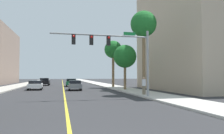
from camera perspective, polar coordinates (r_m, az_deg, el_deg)
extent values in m
plane|color=#2D2D30|center=(46.66, -12.91, -4.76)|extent=(192.00, 192.00, 0.00)
cube|color=#B2ADA3|center=(47.40, -23.47, -4.50)|extent=(3.54, 168.00, 0.15)
cube|color=beige|center=(47.51, -2.36, -4.69)|extent=(3.54, 168.00, 0.15)
cube|color=yellow|center=(46.66, -12.91, -4.76)|extent=(0.16, 144.00, 0.01)
cube|color=tan|center=(35.08, 25.22, 8.72)|extent=(16.94, 18.17, 17.21)
cylinder|color=gray|center=(19.67, 9.47, 0.94)|extent=(0.20, 0.20, 5.94)
cylinder|color=gray|center=(18.75, -2.89, 8.44)|extent=(8.57, 0.14, 0.14)
cube|color=black|center=(18.79, -0.95, 7.02)|extent=(0.32, 0.24, 0.84)
sphere|color=red|center=(18.70, -0.86, 7.84)|extent=(0.20, 0.20, 0.20)
cube|color=black|center=(18.54, -5.52, 7.16)|extent=(0.32, 0.24, 0.84)
sphere|color=red|center=(18.44, -5.46, 8.00)|extent=(0.20, 0.20, 0.20)
cube|color=black|center=(18.40, -10.19, 7.26)|extent=(0.32, 0.24, 0.84)
sphere|color=red|center=(18.30, -10.16, 8.10)|extent=(0.20, 0.20, 0.20)
cube|color=#147233|center=(19.41, 4.69, 8.82)|extent=(1.10, 0.04, 0.28)
cylinder|color=brown|center=(23.04, 8.44, 2.28)|extent=(0.33, 0.33, 7.41)
sphere|color=#1E6B28|center=(23.63, 8.38, 11.27)|extent=(2.79, 2.79, 2.79)
cone|color=#1E6B28|center=(24.01, 10.13, 10.57)|extent=(0.61, 1.32, 1.13)
cone|color=#1E6B28|center=(24.39, 8.61, 10.36)|extent=(1.33, 0.96, 1.31)
cone|color=#1E6B28|center=(24.19, 7.02, 10.46)|extent=(1.32, 0.82, 1.35)
cone|color=#1E6B28|center=(23.30, 6.43, 10.95)|extent=(0.45, 1.40, 1.02)
cone|color=#1E6B28|center=(22.77, 8.11, 11.27)|extent=(1.58, 1.20, 1.31)
cone|color=#1E6B28|center=(22.98, 9.81, 11.16)|extent=(1.61, 0.96, 1.43)
cylinder|color=brown|center=(29.47, 3.47, -1.54)|extent=(0.35, 0.35, 4.54)
sphere|color=#1E6B28|center=(29.59, 3.46, 2.85)|extent=(3.17, 3.17, 3.17)
cone|color=#1E6B28|center=(29.95, 5.15, 2.41)|extent=(0.55, 1.49, 1.25)
cone|color=#1E6B28|center=(30.49, 2.97, 2.32)|extent=(1.57, 0.46, 1.67)
cone|color=#1E6B28|center=(29.22, 1.74, 2.53)|extent=(0.57, 1.45, 1.40)
cone|color=#1E6B28|center=(28.68, 4.06, 2.62)|extent=(1.81, 0.50, 1.37)
cylinder|color=brown|center=(36.15, 0.31, -0.28)|extent=(0.42, 0.42, 6.32)
sphere|color=#1E6B28|center=(36.40, 0.31, 4.70)|extent=(2.98, 2.98, 2.98)
cone|color=#1E6B28|center=(36.48, 1.71, 4.37)|extent=(0.57, 1.35, 1.47)
cone|color=#1E6B28|center=(37.25, 0.01, 4.23)|extent=(1.49, 0.46, 1.45)
cone|color=#1E6B28|center=(36.04, -1.00, 4.45)|extent=(0.63, 1.47, 1.31)
cone|color=#1E6B28|center=(35.54, 0.78, 4.55)|extent=(1.56, 0.58, 1.25)
cube|color=slate|center=(30.35, -9.81, -4.92)|extent=(1.88, 4.04, 0.61)
cube|color=black|center=(30.19, -9.80, -3.96)|extent=(1.60, 1.79, 0.43)
cylinder|color=black|center=(31.79, -11.29, -5.34)|extent=(0.24, 0.65, 0.64)
cylinder|color=black|center=(31.83, -8.49, -5.36)|extent=(0.24, 0.65, 0.64)
cylinder|color=black|center=(28.92, -11.28, -5.65)|extent=(0.24, 0.65, 0.64)
cylinder|color=black|center=(28.96, -8.20, -5.66)|extent=(0.24, 0.65, 0.64)
cube|color=white|center=(32.82, -19.71, -4.67)|extent=(2.11, 4.36, 0.56)
cube|color=black|center=(32.66, -19.71, -3.80)|extent=(1.78, 2.29, 0.44)
cylinder|color=black|center=(34.48, -20.96, -5.00)|extent=(0.25, 0.65, 0.64)
cylinder|color=black|center=(34.37, -18.12, -5.05)|extent=(0.25, 0.65, 0.64)
cylinder|color=black|center=(31.32, -21.46, -5.27)|extent=(0.25, 0.65, 0.64)
cylinder|color=black|center=(31.21, -18.33, -5.33)|extent=(0.25, 0.65, 0.64)
cube|color=#196638|center=(41.64, -10.83, -4.17)|extent=(1.99, 4.28, 0.67)
cube|color=black|center=(41.41, -10.82, -3.40)|extent=(1.72, 2.06, 0.46)
cylinder|color=black|center=(43.21, -12.02, -4.54)|extent=(0.23, 0.64, 0.64)
cylinder|color=black|center=(43.25, -9.75, -4.56)|extent=(0.23, 0.64, 0.64)
cylinder|color=black|center=(40.07, -12.01, -4.72)|extent=(0.23, 0.64, 0.64)
cylinder|color=black|center=(40.11, -9.56, -4.73)|extent=(0.23, 0.64, 0.64)
cube|color=black|center=(46.68, -17.46, -3.90)|extent=(1.94, 4.35, 0.68)
cube|color=black|center=(46.40, -17.48, -3.16)|extent=(1.70, 2.04, 0.54)
cylinder|color=black|center=(48.38, -18.33, -4.24)|extent=(0.22, 0.64, 0.64)
cylinder|color=black|center=(48.25, -16.30, -4.27)|extent=(0.22, 0.64, 0.64)
cylinder|color=black|center=(45.16, -18.72, -4.37)|extent=(0.22, 0.64, 0.64)
cylinder|color=black|center=(45.02, -16.54, -4.41)|extent=(0.22, 0.64, 0.64)
cylinder|color=#726651|center=(21.65, 8.47, -6.11)|extent=(0.32, 0.32, 0.84)
cylinder|color=silver|center=(21.61, 8.46, -4.12)|extent=(0.38, 0.38, 0.67)
sphere|color=tan|center=(21.60, 8.46, -2.93)|extent=(0.23, 0.23, 0.23)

